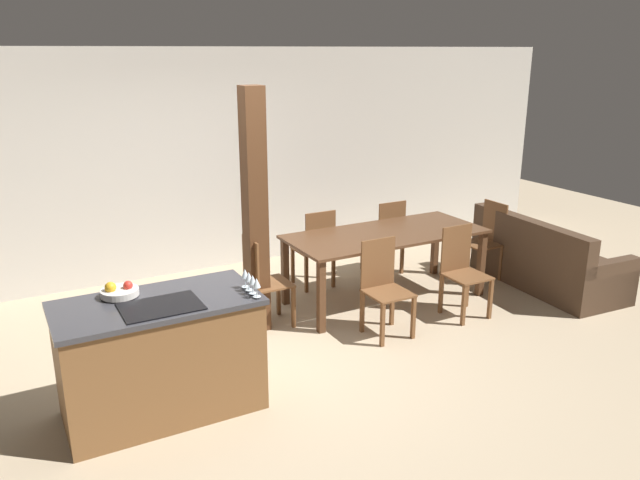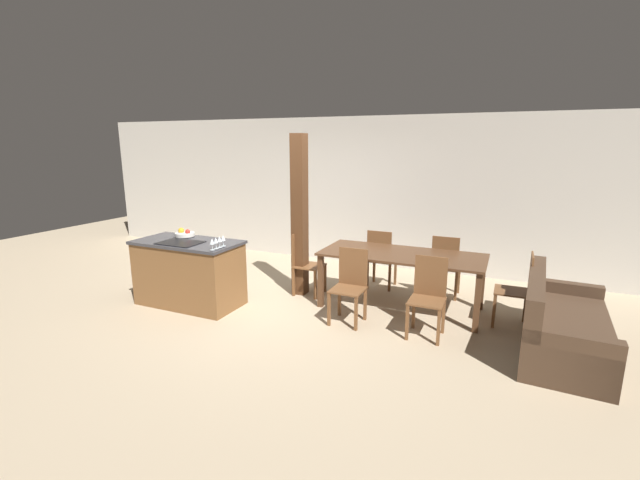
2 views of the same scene
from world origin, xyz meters
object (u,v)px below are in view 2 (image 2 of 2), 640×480
Objects in this scene: wine_glass_middle at (216,241)px; couch at (561,327)px; kitchen_island at (189,273)px; dining_chair_foot_end at (519,289)px; wine_glass_end at (223,238)px; dining_chair_near_left at (350,284)px; wine_glass_far at (219,239)px; wine_glass_near at (212,242)px; dining_chair_far_right at (445,265)px; dining_table at (402,260)px; dining_chair_near_right at (428,295)px; dining_chair_far_left at (381,258)px; timber_post at (300,216)px; dining_chair_head_end at (305,262)px; fruit_bowl at (185,234)px.

wine_glass_middle is 0.08× the size of couch.
dining_chair_foot_end is at bearing 14.10° from kitchen_island.
dining_chair_foot_end is at bearing 17.77° from wine_glass_end.
dining_chair_near_left is at bearing -70.35° from dining_chair_foot_end.
wine_glass_near is at bearing -90.00° from wine_glass_far.
dining_chair_near_left is 1.00× the size of dining_chair_far_right.
kitchen_island is 0.68× the size of dining_table.
wine_glass_middle is 2.69m from dining_chair_near_right.
dining_chair_far_right is at bearing 54.96° from dining_table.
dining_chair_near_left is (2.26, 0.36, 0.03)m from kitchen_island.
dining_chair_far_left is 0.50× the size of couch.
kitchen_island is 1.75m from timber_post.
dining_chair_head_end is at bearing 84.38° from couch.
wine_glass_near is 0.16× the size of dining_chair_foot_end.
dining_chair_near_left and dining_chair_near_right have the same top height.
dining_chair_far_right is 2.25m from timber_post.
fruit_bowl is 1.88× the size of wine_glass_middle.
wine_glass_far is 1.46m from dining_chair_head_end.
timber_post is at bearing 85.03° from couch.
wine_glass_end is at bearing 151.48° from dining_chair_head_end.
wine_glass_near reaches higher than dining_chair_far_right.
dining_chair_near_left reaches higher than dining_table.
dining_chair_foot_end is 0.39× the size of timber_post.
fruit_bowl is at bearing 150.21° from wine_glass_near.
couch is at bearing 6.38° from kitchen_island.
wine_glass_end is at bearing -17.64° from fruit_bowl.
dining_chair_near_left is at bearing 180.00° from dining_chair_near_right.
dining_table is 2.33× the size of dining_chair_far_right.
fruit_bowl is 0.99m from wine_glass_middle.
fruit_bowl is 1.67m from timber_post.
dining_chair_head_end is (-1.95, -0.70, 0.00)m from dining_chair_far_right.
wine_glass_near is 0.15m from wine_glass_far.
dining_table is at bearing 77.63° from couch.
dining_chair_head_end reaches higher than couch.
kitchen_island is 3.25m from dining_chair_near_right.
timber_post is at bearing 63.49° from wine_glass_end.
dining_chair_near_left is (1.59, 0.59, -0.54)m from wine_glass_middle.
dining_chair_near_right is at bearing 11.31° from wine_glass_far.
wine_glass_near is 1.00× the size of wine_glass_far.
fruit_bowl reaches higher than kitchen_island.
dining_chair_head_end is (0.62, 1.13, -0.54)m from wine_glass_end.
wine_glass_end is 0.06× the size of timber_post.
dining_chair_far_right is at bearing 37.66° from wine_glass_middle.
dining_chair_head_end is at bearing 160.35° from dining_chair_near_right.
dining_chair_head_end reaches higher than dining_table.
couch is at bearing 6.40° from dining_chair_near_right.
wine_glass_end is (0.89, -0.28, 0.07)m from fruit_bowl.
dining_chair_near_right reaches higher than kitchen_island.
wine_glass_far is (0.67, -0.15, 0.57)m from kitchen_island.
wine_glass_far reaches higher than fruit_bowl.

